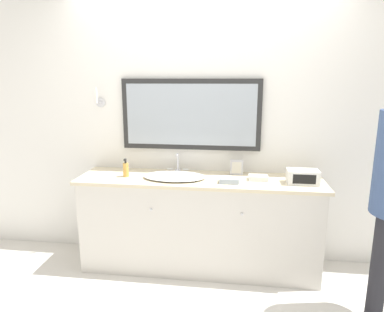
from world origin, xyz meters
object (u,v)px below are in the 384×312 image
object	(u,v)px
soap_bottle	(126,169)
picture_frame	(237,167)
appliance_box	(303,177)
sink_basin	(174,176)

from	to	relation	value
soap_bottle	picture_frame	bearing A→B (deg)	10.35
soap_bottle	appliance_box	bearing A→B (deg)	-0.34
sink_basin	picture_frame	xyz separation A→B (m)	(0.55, 0.17, 0.05)
sink_basin	appliance_box	bearing A→B (deg)	-1.17
soap_bottle	picture_frame	size ratio (longest dim) A/B	1.16
appliance_box	soap_bottle	bearing A→B (deg)	179.66
appliance_box	picture_frame	distance (m)	0.58
sink_basin	appliance_box	world-z (taller)	sink_basin
soap_bottle	picture_frame	distance (m)	1.01
picture_frame	appliance_box	bearing A→B (deg)	-18.95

